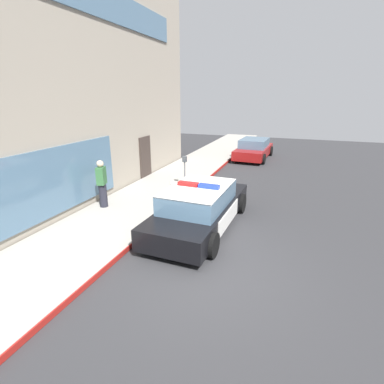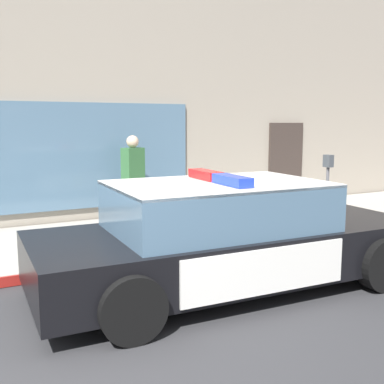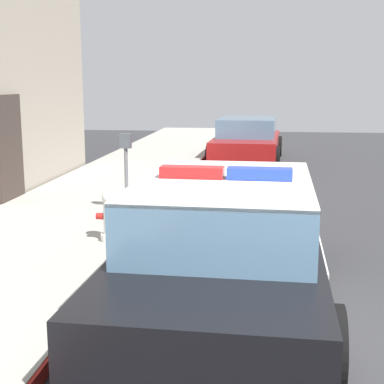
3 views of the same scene
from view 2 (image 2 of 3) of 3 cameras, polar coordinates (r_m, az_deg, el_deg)
The scene contains 7 objects.
ground at distance 4.62m, azimuth -15.45°, elevation -19.07°, with size 48.00×48.00×0.00m, color #303033.
sidewalk at distance 8.05m, azimuth -21.17°, elevation -6.76°, with size 48.00×2.97×0.15m, color #A39E93.
curb_red_paint at distance 6.63m, azimuth -19.65°, elevation -9.94°, with size 28.80×0.04×0.14m, color maroon.
police_cruiser at distance 5.99m, azimuth 4.33°, elevation -5.38°, with size 5.04×2.22×1.49m.
fire_hydrant at distance 8.37m, azimuth 8.35°, elevation -2.70°, with size 0.34×0.39×0.73m.
pedestrian_on_sidewalk at distance 9.30m, azimuth -7.16°, elevation 1.62°, with size 0.46×0.38×1.71m.
parking_meter at distance 9.51m, azimuth 16.18°, elevation 1.91°, with size 0.12×0.18×1.34m.
Camera 2 is at (-0.79, -4.03, 2.11)m, focal length 43.85 mm.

